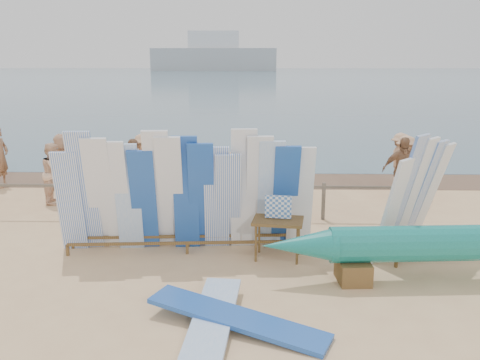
{
  "coord_description": "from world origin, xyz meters",
  "views": [
    {
      "loc": [
        2.31,
        -8.7,
        3.72
      ],
      "look_at": [
        2.01,
        2.89,
        0.99
      ],
      "focal_mm": 38.0,
      "sensor_mm": 36.0,
      "label": 1
    }
  ],
  "objects_px": {
    "flat_board_b": "(210,334)",
    "vendor_table": "(278,238)",
    "flat_board_d": "(237,327)",
    "beachgoer_8": "(288,179)",
    "beachgoer_extra_0": "(406,165)",
    "beach_chair_left": "(195,201)",
    "beachgoer_7": "(268,165)",
    "beachgoer_3": "(144,164)",
    "beachgoer_1": "(0,157)",
    "side_surfboard_rack": "(413,199)",
    "beach_chair_right": "(205,201)",
    "main_surfboard_rack": "(186,197)",
    "beachgoer_2": "(54,173)",
    "beachgoer_6": "(236,181)",
    "beachgoer_4": "(133,171)",
    "beachgoer_11": "(63,160)",
    "outrigger_canoe": "(464,245)",
    "beachgoer_9": "(400,159)",
    "beachgoer_10": "(402,170)",
    "stroller": "(210,197)"
  },
  "relations": [
    {
      "from": "vendor_table",
      "to": "beachgoer_9",
      "type": "xyz_separation_m",
      "value": [
        4.01,
        6.16,
        0.38
      ]
    },
    {
      "from": "beachgoer_7",
      "to": "flat_board_b",
      "type": "bearing_deg",
      "value": 116.31
    },
    {
      "from": "outrigger_canoe",
      "to": "stroller",
      "type": "height_order",
      "value": "stroller"
    },
    {
      "from": "flat_board_d",
      "to": "beachgoer_4",
      "type": "xyz_separation_m",
      "value": [
        -2.95,
        6.43,
        0.87
      ]
    },
    {
      "from": "outrigger_canoe",
      "to": "beachgoer_7",
      "type": "height_order",
      "value": "beachgoer_7"
    },
    {
      "from": "beach_chair_right",
      "to": "beachgoer_extra_0",
      "type": "xyz_separation_m",
      "value": [
        5.52,
        1.67,
        0.6
      ]
    },
    {
      "from": "vendor_table",
      "to": "beach_chair_left",
      "type": "relative_size",
      "value": 1.39
    },
    {
      "from": "vendor_table",
      "to": "beachgoer_6",
      "type": "bearing_deg",
      "value": 114.09
    },
    {
      "from": "side_surfboard_rack",
      "to": "flat_board_b",
      "type": "distance_m",
      "value": 5.02
    },
    {
      "from": "beachgoer_2",
      "to": "beachgoer_6",
      "type": "bearing_deg",
      "value": -102.75
    },
    {
      "from": "vendor_table",
      "to": "side_surfboard_rack",
      "type": "bearing_deg",
      "value": 16.83
    },
    {
      "from": "beachgoer_9",
      "to": "beachgoer_11",
      "type": "height_order",
      "value": "beachgoer_11"
    },
    {
      "from": "flat_board_d",
      "to": "main_surfboard_rack",
      "type": "bearing_deg",
      "value": 43.61
    },
    {
      "from": "main_surfboard_rack",
      "to": "beachgoer_11",
      "type": "xyz_separation_m",
      "value": [
        -4.38,
        5.17,
        -0.3
      ]
    },
    {
      "from": "beachgoer_2",
      "to": "beachgoer_10",
      "type": "distance_m",
      "value": 9.24
    },
    {
      "from": "beachgoer_3",
      "to": "beachgoer_1",
      "type": "distance_m",
      "value": 4.48
    },
    {
      "from": "stroller",
      "to": "beachgoer_1",
      "type": "relative_size",
      "value": 0.55
    },
    {
      "from": "outrigger_canoe",
      "to": "stroller",
      "type": "relative_size",
      "value": 6.9
    },
    {
      "from": "beachgoer_2",
      "to": "outrigger_canoe",
      "type": "bearing_deg",
      "value": -123.85
    },
    {
      "from": "beach_chair_left",
      "to": "beachgoer_3",
      "type": "bearing_deg",
      "value": 136.64
    },
    {
      "from": "stroller",
      "to": "beachgoer_8",
      "type": "distance_m",
      "value": 2.02
    },
    {
      "from": "main_surfboard_rack",
      "to": "side_surfboard_rack",
      "type": "distance_m",
      "value": 4.43
    },
    {
      "from": "vendor_table",
      "to": "beachgoer_7",
      "type": "bearing_deg",
      "value": 98.96
    },
    {
      "from": "beachgoer_1",
      "to": "beachgoer_7",
      "type": "height_order",
      "value": "beachgoer_1"
    },
    {
      "from": "beachgoer_extra_0",
      "to": "beachgoer_1",
      "type": "xyz_separation_m",
      "value": [
        -11.85,
        0.6,
        0.07
      ]
    },
    {
      "from": "beachgoer_1",
      "to": "beachgoer_7",
      "type": "xyz_separation_m",
      "value": [
        7.98,
        -0.47,
        -0.12
      ]
    },
    {
      "from": "flat_board_d",
      "to": "beachgoer_4",
      "type": "distance_m",
      "value": 7.13
    },
    {
      "from": "outrigger_canoe",
      "to": "beachgoer_4",
      "type": "distance_m",
      "value": 8.27
    },
    {
      "from": "beachgoer_extra_0",
      "to": "beachgoer_10",
      "type": "bearing_deg",
      "value": -28.5
    },
    {
      "from": "beachgoer_3",
      "to": "beach_chair_left",
      "type": "bearing_deg",
      "value": -123.12
    },
    {
      "from": "beachgoer_2",
      "to": "beachgoer_3",
      "type": "bearing_deg",
      "value": -70.08
    },
    {
      "from": "beach_chair_left",
      "to": "beachgoer_10",
      "type": "relative_size",
      "value": 0.51
    },
    {
      "from": "beachgoer_1",
      "to": "flat_board_d",
      "type": "bearing_deg",
      "value": -133.62
    },
    {
      "from": "beachgoer_3",
      "to": "beachgoer_11",
      "type": "bearing_deg",
      "value": 88.78
    },
    {
      "from": "main_surfboard_rack",
      "to": "beach_chair_right",
      "type": "height_order",
      "value": "main_surfboard_rack"
    },
    {
      "from": "side_surfboard_rack",
      "to": "beachgoer_4",
      "type": "height_order",
      "value": "side_surfboard_rack"
    },
    {
      "from": "flat_board_b",
      "to": "vendor_table",
      "type": "bearing_deg",
      "value": 74.26
    },
    {
      "from": "beach_chair_left",
      "to": "stroller",
      "type": "bearing_deg",
      "value": -16.07
    },
    {
      "from": "beachgoer_1",
      "to": "beachgoer_4",
      "type": "xyz_separation_m",
      "value": [
        4.39,
        -1.68,
        -0.05
      ]
    },
    {
      "from": "beachgoer_extra_0",
      "to": "beach_chair_left",
      "type": "bearing_deg",
      "value": -79.71
    },
    {
      "from": "flat_board_d",
      "to": "beachgoer_8",
      "type": "relative_size",
      "value": 1.59
    },
    {
      "from": "main_surfboard_rack",
      "to": "beachgoer_2",
      "type": "relative_size",
      "value": 3.12
    },
    {
      "from": "beach_chair_left",
      "to": "beachgoer_7",
      "type": "xyz_separation_m",
      "value": [
        1.88,
        1.88,
        0.53
      ]
    },
    {
      "from": "vendor_table",
      "to": "beachgoer_1",
      "type": "relative_size",
      "value": 0.68
    },
    {
      "from": "beach_chair_left",
      "to": "side_surfboard_rack",
      "type": "bearing_deg",
      "value": -28.15
    },
    {
      "from": "main_surfboard_rack",
      "to": "beach_chair_left",
      "type": "distance_m",
      "value": 2.9
    },
    {
      "from": "side_surfboard_rack",
      "to": "beach_chair_right",
      "type": "distance_m",
      "value": 5.25
    },
    {
      "from": "flat_board_b",
      "to": "flat_board_d",
      "type": "relative_size",
      "value": 1.0
    },
    {
      "from": "beach_chair_right",
      "to": "flat_board_b",
      "type": "bearing_deg",
      "value": -85.31
    },
    {
      "from": "beachgoer_6",
      "to": "beachgoer_9",
      "type": "bearing_deg",
      "value": 39.21
    }
  ]
}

